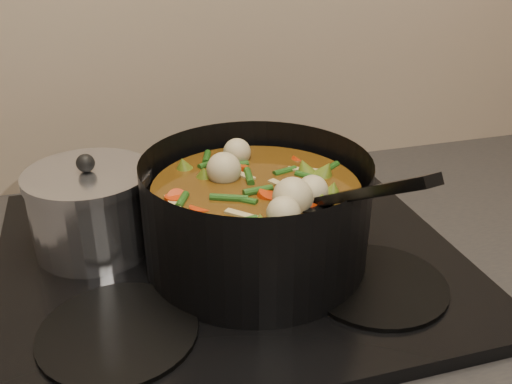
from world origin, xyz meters
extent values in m
cube|color=black|center=(0.00, 1.93, 0.89)|extent=(2.64, 0.64, 0.05)
cube|color=black|center=(0.00, 1.93, 0.92)|extent=(0.62, 0.54, 0.02)
cylinder|color=black|center=(-0.16, 1.80, 0.93)|extent=(0.18, 0.18, 0.01)
cylinder|color=black|center=(0.16, 1.80, 0.93)|extent=(0.18, 0.18, 0.01)
cylinder|color=black|center=(-0.16, 2.06, 0.93)|extent=(0.18, 0.18, 0.01)
cylinder|color=black|center=(0.16, 2.06, 0.93)|extent=(0.18, 0.18, 0.01)
cylinder|color=black|center=(0.03, 1.90, 1.00)|extent=(0.30, 0.30, 0.15)
cylinder|color=black|center=(0.03, 1.90, 0.93)|extent=(0.29, 0.29, 0.01)
cylinder|color=#58350F|center=(0.03, 1.90, 0.99)|extent=(0.27, 0.27, 0.10)
cylinder|color=#C23109|center=(0.07, 1.90, 1.04)|extent=(0.03, 0.03, 0.03)
cylinder|color=#C23109|center=(0.07, 1.96, 1.04)|extent=(0.04, 0.04, 0.03)
cylinder|color=#C23109|center=(-0.01, 1.99, 1.04)|extent=(0.04, 0.04, 0.03)
cylinder|color=#C23109|center=(-0.02, 1.91, 1.04)|extent=(0.03, 0.04, 0.03)
cylinder|color=#C23109|center=(-0.03, 1.84, 1.04)|extent=(0.04, 0.04, 0.03)
cylinder|color=#C23109|center=(0.04, 1.86, 1.04)|extent=(0.04, 0.04, 0.03)
cylinder|color=#C23109|center=(0.10, 1.88, 1.04)|extent=(0.04, 0.04, 0.03)
cylinder|color=#C23109|center=(0.11, 1.97, 1.04)|extent=(0.04, 0.03, 0.03)
cylinder|color=#C23109|center=(0.02, 1.96, 1.04)|extent=(0.04, 0.04, 0.03)
cylinder|color=#C23109|center=(-0.05, 1.94, 1.04)|extent=(0.04, 0.04, 0.03)
sphere|color=tan|center=(0.09, 1.90, 1.05)|extent=(0.04, 0.04, 0.04)
sphere|color=tan|center=(0.03, 1.96, 1.05)|extent=(0.04, 0.04, 0.04)
sphere|color=tan|center=(-0.03, 1.90, 1.05)|extent=(0.04, 0.04, 0.04)
sphere|color=tan|center=(0.04, 1.84, 1.05)|extent=(0.04, 0.04, 0.04)
sphere|color=tan|center=(0.09, 1.92, 1.05)|extent=(0.04, 0.04, 0.04)
cone|color=#5D6E1B|center=(-0.04, 1.85, 1.05)|extent=(0.04, 0.04, 0.04)
cone|color=#5D6E1B|center=(0.06, 1.82, 1.05)|extent=(0.04, 0.04, 0.04)
cone|color=#5D6E1B|center=(0.12, 1.91, 1.05)|extent=(0.04, 0.04, 0.04)
cone|color=#5D6E1B|center=(0.05, 1.98, 1.05)|extent=(0.04, 0.04, 0.04)
cone|color=#5D6E1B|center=(-0.04, 1.95, 1.05)|extent=(0.04, 0.04, 0.04)
cone|color=#5D6E1B|center=(-0.03, 1.85, 1.05)|extent=(0.04, 0.04, 0.04)
cone|color=#5D6E1B|center=(0.07, 1.82, 1.05)|extent=(0.04, 0.04, 0.04)
cylinder|color=#1D4F17|center=(0.06, 1.93, 1.04)|extent=(0.01, 0.04, 0.01)
cylinder|color=#1D4F17|center=(0.02, 2.00, 1.04)|extent=(0.04, 0.03, 0.01)
cylinder|color=#1D4F17|center=(-0.03, 1.95, 1.04)|extent=(0.04, 0.02, 0.01)
cylinder|color=#1D4F17|center=(-0.03, 1.89, 1.04)|extent=(0.03, 0.04, 0.01)
cylinder|color=#1D4F17|center=(0.01, 1.87, 1.04)|extent=(0.03, 0.04, 0.01)
cylinder|color=#1D4F17|center=(0.05, 1.80, 1.04)|extent=(0.04, 0.02, 0.01)
cylinder|color=#1D4F17|center=(0.10, 1.86, 1.04)|extent=(0.04, 0.03, 0.01)
cylinder|color=#1D4F17|center=(0.09, 1.92, 1.04)|extent=(0.01, 0.04, 0.01)
cylinder|color=#1D4F17|center=(0.05, 1.94, 1.04)|extent=(0.04, 0.03, 0.01)
cylinder|color=#1D4F17|center=(0.00, 2.00, 1.04)|extent=(0.04, 0.02, 0.01)
cylinder|color=#1D4F17|center=(-0.04, 1.94, 1.04)|extent=(0.03, 0.04, 0.01)
cylinder|color=#1D4F17|center=(-0.03, 1.88, 1.04)|extent=(0.03, 0.04, 0.01)
cylinder|color=#1D4F17|center=(0.02, 1.86, 1.04)|extent=(0.04, 0.02, 0.01)
cylinder|color=#1D4F17|center=(0.08, 1.81, 1.04)|extent=(0.04, 0.03, 0.01)
cube|color=tan|center=(-0.04, 1.89, 1.04)|extent=(0.04, 0.01, 0.00)
cube|color=tan|center=(0.04, 1.83, 1.04)|extent=(0.02, 0.04, 0.00)
cube|color=tan|center=(0.10, 1.92, 1.04)|extent=(0.04, 0.03, 0.00)
cube|color=tan|center=(0.01, 1.97, 1.04)|extent=(0.04, 0.04, 0.00)
cube|color=tan|center=(-0.04, 1.88, 1.04)|extent=(0.03, 0.04, 0.00)
ellipsoid|color=black|center=(0.08, 1.85, 1.04)|extent=(0.08, 0.09, 0.01)
cube|color=black|center=(0.11, 1.75, 1.09)|extent=(0.06, 0.18, 0.11)
cylinder|color=silver|center=(-0.17, 2.00, 0.98)|extent=(0.16, 0.16, 0.10)
cylinder|color=silver|center=(-0.17, 2.00, 1.04)|extent=(0.17, 0.17, 0.01)
sphere|color=black|center=(-0.17, 2.00, 1.06)|extent=(0.02, 0.02, 0.02)
camera|label=1|loc=(-0.15, 1.27, 1.36)|focal=40.00mm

